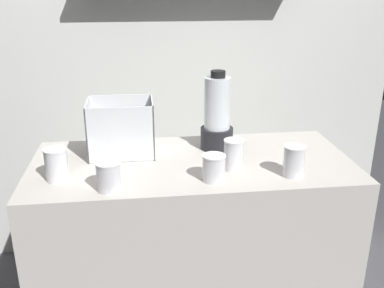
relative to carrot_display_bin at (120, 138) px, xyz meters
The scene contains 9 objects.
counter 0.62m from the carrot_display_bin, 22.74° to the right, with size 1.40×0.64×0.90m, color beige.
back_wall_unit 0.76m from the carrot_display_bin, 63.97° to the left, with size 2.60×0.24×2.50m.
carrot_display_bin is the anchor object (origin of this frame).
blender_pitcher 0.45m from the carrot_display_bin, ahead, with size 0.15×0.15×0.37m.
juice_cup_pomegranate_far_left 0.35m from the carrot_display_bin, 133.89° to the right, with size 0.09×0.09×0.13m.
juice_cup_pomegranate_left 0.37m from the carrot_display_bin, 95.33° to the right, with size 0.09×0.09×0.11m.
juice_cup_mango_middle 0.50m from the carrot_display_bin, 41.93° to the right, with size 0.09×0.09×0.11m.
juice_cup_orange_right 0.53m from the carrot_display_bin, 26.84° to the right, with size 0.08×0.08×0.13m.
juice_cup_mango_far_right 0.77m from the carrot_display_bin, 25.36° to the right, with size 0.09×0.09×0.13m.
Camera 1 is at (-0.22, -1.75, 1.65)m, focal length 40.92 mm.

